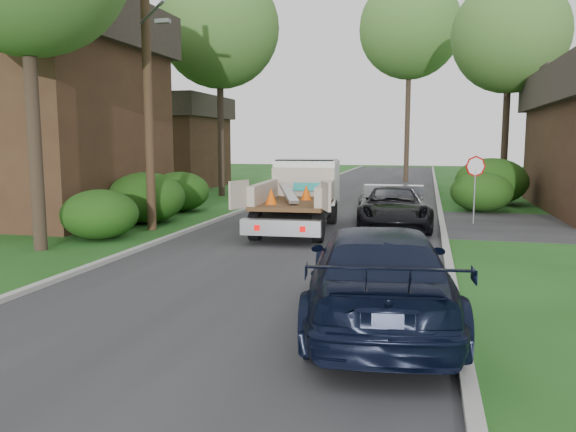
% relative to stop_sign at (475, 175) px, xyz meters
% --- Properties ---
extents(ground, '(120.00, 120.00, 0.00)m').
position_rel_stop_sign_xyz_m(ground, '(-5.20, -9.00, -1.78)').
color(ground, '#1D4C15').
rests_on(ground, ground).
extents(road, '(8.00, 90.00, 0.02)m').
position_rel_stop_sign_xyz_m(road, '(-5.20, 1.00, -1.77)').
color(road, '#28282B').
rests_on(road, ground).
extents(curb_left, '(0.20, 90.00, 0.12)m').
position_rel_stop_sign_xyz_m(curb_left, '(-9.30, 1.00, -1.72)').
color(curb_left, '#9E9E99').
rests_on(curb_left, ground).
extents(curb_right, '(0.20, 90.00, 0.12)m').
position_rel_stop_sign_xyz_m(curb_right, '(-1.10, 1.00, -1.72)').
color(curb_right, '#9E9E99').
rests_on(curb_right, ground).
extents(stop_sign, '(0.71, 0.32, 2.48)m').
position_rel_stop_sign_xyz_m(stop_sign, '(0.00, 0.00, 0.00)').
color(stop_sign, slate).
rests_on(stop_sign, ground).
extents(utility_pole, '(2.42, 1.25, 10.00)m').
position_rel_stop_sign_xyz_m(utility_pole, '(-10.68, -4.02, 3.40)').
color(utility_pole, '#382619').
rests_on(utility_pole, ground).
extents(house_left_near, '(9.72, 8.64, 8.40)m').
position_rel_stop_sign_xyz_m(house_left_near, '(-17.20, -2.00, 2.50)').
color(house_left_near, '#3D2519').
rests_on(house_left_near, ground).
extents(house_left_far, '(7.56, 7.56, 6.00)m').
position_rel_stop_sign_xyz_m(house_left_far, '(-18.70, 13.00, 1.27)').
color(house_left_far, '#3D2519').
rests_on(house_left_far, ground).
extents(hedge_left_a, '(2.34, 2.34, 1.53)m').
position_rel_stop_sign_xyz_m(hedge_left_a, '(-11.40, -6.00, -1.01)').
color(hedge_left_a, '#174710').
rests_on(hedge_left_a, ground).
extents(hedge_left_b, '(2.86, 2.86, 1.87)m').
position_rel_stop_sign_xyz_m(hedge_left_b, '(-11.70, -2.50, -0.84)').
color(hedge_left_b, '#174710').
rests_on(hedge_left_b, ground).
extents(hedge_left_c, '(2.60, 2.60, 1.70)m').
position_rel_stop_sign_xyz_m(hedge_left_c, '(-12.00, 1.00, -0.93)').
color(hedge_left_c, '#174710').
rests_on(hedge_left_c, ground).
extents(hedge_right_a, '(2.60, 2.60, 1.70)m').
position_rel_stop_sign_xyz_m(hedge_right_a, '(0.60, 4.00, -0.93)').
color(hedge_right_a, '#174710').
rests_on(hedge_right_a, ground).
extents(hedge_right_b, '(3.38, 3.38, 2.21)m').
position_rel_stop_sign_xyz_m(hedge_right_b, '(1.30, 7.00, -0.67)').
color(hedge_right_b, '#174710').
rests_on(hedge_right_b, ground).
extents(tree_left_far, '(6.40, 6.40, 12.20)m').
position_rel_stop_sign_xyz_m(tree_left_far, '(-12.70, 8.00, 7.20)').
color(tree_left_far, '#2D2119').
rests_on(tree_left_far, ground).
extents(tree_right_far, '(6.00, 6.00, 11.50)m').
position_rel_stop_sign_xyz_m(tree_right_far, '(2.30, 11.00, 6.70)').
color(tree_right_far, '#2D2119').
rests_on(tree_right_far, ground).
extents(tree_left_back, '(6.00, 6.00, 12.00)m').
position_rel_stop_sign_xyz_m(tree_left_back, '(-19.20, 4.00, 7.20)').
color(tree_left_back, '#2D2119').
rests_on(tree_left_back, ground).
extents(tree_center_far, '(7.20, 7.20, 14.60)m').
position_rel_stop_sign_xyz_m(tree_center_far, '(-3.20, 21.00, 9.20)').
color(tree_center_far, '#2D2119').
rests_on(tree_center_far, ground).
extents(flatbed_truck, '(2.93, 6.33, 2.35)m').
position_rel_stop_sign_xyz_m(flatbed_truck, '(-5.90, -2.10, -0.50)').
color(flatbed_truck, black).
rests_on(flatbed_truck, ground).
extents(black_pickup, '(2.91, 5.40, 1.44)m').
position_rel_stop_sign_xyz_m(black_pickup, '(-2.80, -1.64, -1.06)').
color(black_pickup, black).
rests_on(black_pickup, ground).
extents(navy_suv, '(2.97, 5.87, 1.63)m').
position_rel_stop_sign_xyz_m(navy_suv, '(-2.39, -12.14, -0.96)').
color(navy_suv, black).
rests_on(navy_suv, ground).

